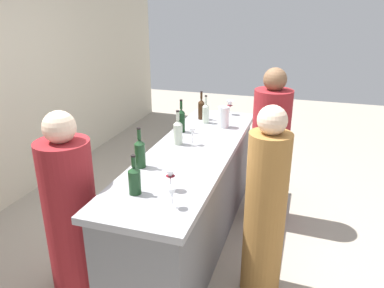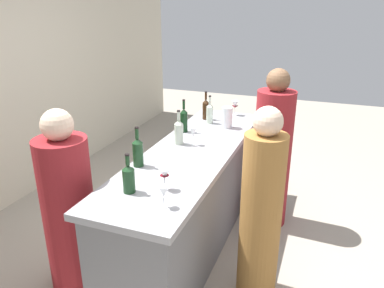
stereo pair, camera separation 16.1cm
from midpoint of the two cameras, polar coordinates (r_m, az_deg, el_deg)
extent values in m
plane|color=#9E9384|center=(3.69, -1.29, -14.47)|extent=(12.00, 12.00, 0.00)
cube|color=slate|center=(3.46, -1.35, -8.46)|extent=(2.45, 0.63, 0.89)
cube|color=#99999E|center=(3.25, -1.42, -1.25)|extent=(2.53, 0.71, 0.05)
cylinder|color=#193D1E|center=(2.52, -10.57, -5.80)|extent=(0.08, 0.08, 0.16)
cone|color=#193D1E|center=(2.48, -10.72, -3.77)|extent=(0.08, 0.08, 0.03)
cylinder|color=#193D1E|center=(2.46, -10.80, -2.70)|extent=(0.03, 0.03, 0.07)
cylinder|color=black|center=(2.44, -10.86, -1.83)|extent=(0.03, 0.03, 0.01)
cylinder|color=#193D1E|center=(2.90, -9.51, -1.77)|extent=(0.08, 0.08, 0.19)
cone|color=#193D1E|center=(2.86, -9.64, 0.34)|extent=(0.08, 0.08, 0.04)
cylinder|color=#193D1E|center=(2.84, -9.71, 1.44)|extent=(0.03, 0.03, 0.08)
cylinder|color=black|center=(2.83, -9.77, 2.32)|extent=(0.03, 0.03, 0.01)
cylinder|color=#B7C6B2|center=(3.34, -3.53, 1.48)|extent=(0.08, 0.08, 0.19)
cone|color=#B7C6B2|center=(3.30, -3.57, 3.31)|extent=(0.08, 0.08, 0.04)
cylinder|color=#B7C6B2|center=(3.29, -3.60, 4.26)|extent=(0.03, 0.03, 0.08)
cylinder|color=black|center=(3.27, -3.61, 5.02)|extent=(0.03, 0.03, 0.01)
cylinder|color=black|center=(3.66, -2.90, 3.30)|extent=(0.07, 0.07, 0.19)
cone|color=black|center=(3.62, -2.94, 5.06)|extent=(0.07, 0.07, 0.04)
cylinder|color=black|center=(3.61, -2.95, 5.97)|extent=(0.03, 0.03, 0.08)
cylinder|color=black|center=(3.60, -2.97, 6.69)|extent=(0.03, 0.03, 0.01)
cylinder|color=#B7C6B2|center=(3.94, 0.94, 4.48)|extent=(0.07, 0.07, 0.18)
cone|color=#B7C6B2|center=(3.91, 0.95, 5.96)|extent=(0.07, 0.07, 0.03)
cylinder|color=#B7C6B2|center=(3.89, 0.96, 6.73)|extent=(0.02, 0.02, 0.07)
cylinder|color=black|center=(3.88, 0.96, 7.35)|extent=(0.03, 0.03, 0.01)
cylinder|color=#331E0F|center=(4.07, 0.29, 5.08)|extent=(0.07, 0.07, 0.18)
cone|color=#331E0F|center=(4.04, 0.29, 6.57)|extent=(0.07, 0.07, 0.04)
cylinder|color=#331E0F|center=(4.03, 0.29, 7.35)|extent=(0.02, 0.02, 0.08)
cylinder|color=black|center=(4.02, 0.30, 7.96)|extent=(0.03, 0.03, 0.01)
cylinder|color=white|center=(2.37, -5.03, -9.56)|extent=(0.06, 0.06, 0.00)
cylinder|color=white|center=(2.35, -5.05, -8.88)|extent=(0.01, 0.01, 0.06)
cone|color=white|center=(2.32, -5.11, -7.41)|extent=(0.07, 0.07, 0.08)
cylinder|color=white|center=(2.57, -5.08, -6.96)|extent=(0.06, 0.06, 0.00)
cylinder|color=white|center=(2.55, -5.11, -6.14)|extent=(0.01, 0.01, 0.08)
cone|color=white|center=(2.52, -5.17, -4.64)|extent=(0.07, 0.07, 0.07)
cone|color=maroon|center=(2.53, -5.15, -5.12)|extent=(0.06, 0.06, 0.02)
cylinder|color=white|center=(4.28, 4.67, 4.55)|extent=(0.06, 0.06, 0.00)
cylinder|color=white|center=(4.27, 4.69, 5.09)|extent=(0.01, 0.01, 0.08)
cone|color=white|center=(4.25, 4.72, 6.13)|extent=(0.08, 0.08, 0.08)
cone|color=maroon|center=(4.25, 4.71, 5.76)|extent=(0.07, 0.07, 0.02)
cylinder|color=white|center=(3.35, -1.31, -0.05)|extent=(0.07, 0.07, 0.00)
cylinder|color=white|center=(3.34, -1.32, 0.52)|extent=(0.01, 0.01, 0.07)
cone|color=white|center=(3.32, -1.33, 1.80)|extent=(0.06, 0.06, 0.09)
cylinder|color=silver|center=(3.81, 3.65, 4.13)|extent=(0.11, 0.11, 0.21)
cylinder|color=#9E6B33|center=(2.83, 9.41, -10.99)|extent=(0.39, 0.39, 1.31)
sphere|color=beige|center=(2.52, 10.40, 3.58)|extent=(0.21, 0.21, 0.21)
cylinder|color=maroon|center=(3.76, 10.47, -2.15)|extent=(0.42, 0.42, 1.37)
sphere|color=brown|center=(3.54, 11.30, 9.65)|extent=(0.22, 0.22, 0.22)
cylinder|color=maroon|center=(3.00, -19.44, -10.80)|extent=(0.48, 0.48, 1.24)
sphere|color=beige|center=(2.71, -21.25, 2.40)|extent=(0.23, 0.23, 0.23)
camera|label=1|loc=(0.08, -91.43, -0.55)|focal=34.90mm
camera|label=2|loc=(0.08, 88.57, 0.55)|focal=34.90mm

